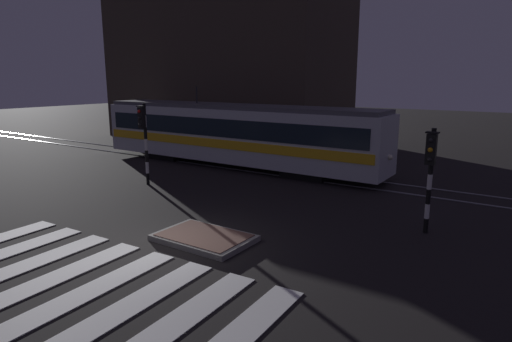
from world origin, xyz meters
TOP-DOWN VIEW (x-y plane):
  - ground_plane at (0.00, 0.00)m, footprint 120.00×120.00m
  - rail_near at (0.00, 9.61)m, footprint 80.00×0.12m
  - rail_far at (0.00, 11.04)m, footprint 80.00×0.12m
  - crosswalk_zebra at (-0.00, -2.69)m, footprint 9.60×5.16m
  - traffic_island at (0.71, 1.10)m, footprint 2.73×1.80m
  - traffic_light_corner_far_left at (-5.77, 4.81)m, footprint 0.36×0.42m
  - traffic_light_corner_far_right at (5.85, 5.26)m, footprint 0.36×0.42m
  - tram at (-5.13, 10.32)m, footprint 16.66×2.58m
  - building_backdrop at (-12.18, 18.78)m, footprint 17.78×8.00m

SIDE VIEW (x-z plane):
  - ground_plane at x=0.00m, z-range 0.00..0.00m
  - crosswalk_zebra at x=0.00m, z-range 0.00..0.02m
  - rail_near at x=0.00m, z-range 0.00..0.03m
  - rail_far at x=0.00m, z-range 0.00..0.03m
  - traffic_island at x=0.71m, z-range 0.00..0.18m
  - tram at x=-5.13m, z-range -0.33..3.82m
  - traffic_light_corner_far_right at x=5.85m, z-range 0.51..3.69m
  - traffic_light_corner_far_left at x=-5.77m, z-range 0.57..4.11m
  - building_backdrop at x=-12.18m, z-range 0.00..13.01m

